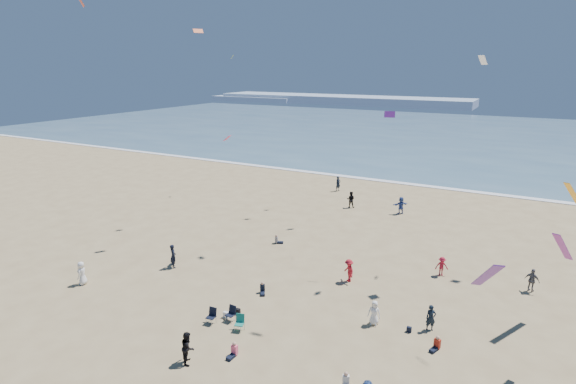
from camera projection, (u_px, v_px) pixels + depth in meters
The scene contains 12 objects.
ground at pixel (182, 374), 23.46m from camera, with size 220.00×220.00×0.00m, color tan.
ocean at pixel (459, 136), 103.89m from camera, with size 220.00×100.00×0.06m, color #476B84.
surf_line at pixel (403, 183), 61.55m from camera, with size 220.00×1.20×0.08m, color white.
headland_far at pixel (340, 100), 194.46m from camera, with size 110.00×20.00×3.20m, color #7A8EA8.
headland_near at pixel (256, 99), 208.71m from camera, with size 40.00×14.00×2.00m, color #7A8EA8.
standing_flyers at pixel (353, 259), 35.35m from camera, with size 34.21×37.22×1.94m.
seated_group at pixel (305, 308), 29.09m from camera, with size 16.83×16.20×0.84m.
chair_cluster at pixel (227, 318), 27.81m from camera, with size 2.70×1.44×1.00m.
white_tote at pixel (226, 315), 28.71m from camera, with size 0.35×0.20×0.40m, color white.
black_backpack at pixel (238, 311), 29.13m from camera, with size 0.30×0.22×0.38m, color black.
navy_bag at pixel (409, 329), 27.16m from camera, with size 0.28×0.18×0.34m, color black.
kites_aloft at pixel (439, 77), 27.55m from camera, with size 39.38×41.35×29.16m.
Camera 1 is at (14.41, -14.94, 15.54)m, focal length 28.00 mm.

